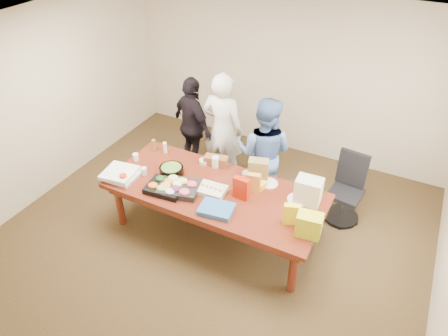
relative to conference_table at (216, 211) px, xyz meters
The scene contains 36 objects.
floor 0.39m from the conference_table, ahead, with size 5.50×5.00×0.02m, color #47301E.
ceiling 2.33m from the conference_table, ahead, with size 5.50×5.00×0.02m, color white.
wall_back 2.68m from the conference_table, 90.00° to the left, with size 5.50×0.04×2.70m, color beige.
wall_front 2.68m from the conference_table, 90.00° to the right, with size 5.50×0.04×2.70m, color beige.
wall_left 2.92m from the conference_table, behind, with size 0.04×5.00×2.70m, color beige.
conference_table is the anchor object (origin of this frame).
office_chair 1.81m from the conference_table, 36.11° to the left, with size 0.49×0.49×0.97m, color black.
person_center 1.34m from the conference_table, 112.95° to the left, with size 0.66×0.43×1.81m, color silver.
person_right 1.08m from the conference_table, 73.59° to the left, with size 0.82×0.64×1.68m, color #4B6AA3.
person_left 1.64m from the conference_table, 131.05° to the left, with size 0.94×0.39×1.60m, color black.
veggie_tray 0.75m from the conference_table, 151.59° to the right, with size 0.47×0.36×0.07m, color black.
fruit_tray 0.62m from the conference_table, 150.03° to the right, with size 0.50×0.39×0.08m, color black.
sheet_cake 0.41m from the conference_table, 102.03° to the right, with size 0.36×0.27×0.06m, color silver.
salad_bowl 0.80m from the conference_table, behind, with size 0.32×0.32×0.10m, color black.
chip_bag_blue 0.58m from the conference_table, 59.69° to the right, with size 0.40×0.30×0.06m, color #2D63A6.
chip_bag_red 0.64m from the conference_table, ahead, with size 0.20×0.08×0.29m, color #B31E06.
chip_bag_yellow 1.19m from the conference_table, ahead, with size 0.18×0.07×0.27m, color yellow.
chip_bag_orange 0.70m from the conference_table, 22.64° to the left, with size 0.17×0.08×0.27m, color gold.
mayo_jar 0.67m from the conference_table, 117.78° to the left, with size 0.10×0.10×0.16m, color white.
mustard_bottle 0.66m from the conference_table, 44.22° to the left, with size 0.06×0.06×0.18m, color yellow.
dressing_bottle 1.35m from the conference_table, 162.21° to the left, with size 0.06×0.06×0.18m, color olive.
ranch_bottle 1.21m from the conference_table, 158.09° to the left, with size 0.06×0.06×0.17m, color #EEEEC5.
banana_bunch 0.68m from the conference_table, 35.57° to the left, with size 0.26×0.15×0.09m, color yellow.
bread_loaf 0.71m from the conference_table, 116.94° to the left, with size 0.32×0.14×0.13m, color brown.
kraft_bag 0.79m from the conference_table, 43.84° to the left, with size 0.26×0.15×0.34m, color olive.
red_cup 1.28m from the conference_table, 159.43° to the right, with size 0.09×0.09×0.12m, color red.
clear_cup_a 1.09m from the conference_table, behind, with size 0.08×0.08×0.11m, color white.
clear_cup_b 1.36m from the conference_table, behind, with size 0.08×0.08×0.11m, color white.
pizza_box_lower 1.32m from the conference_table, 165.12° to the right, with size 0.40×0.40×0.05m, color silver.
pizza_box_upper 1.37m from the conference_table, 164.38° to the right, with size 0.40×0.40×0.05m, color white.
plate_a 1.12m from the conference_table, 15.59° to the left, with size 0.27×0.27×0.02m, color white.
plate_b 0.80m from the conference_table, 36.51° to the left, with size 0.24×0.24×0.01m, color white.
dip_bowl_a 0.65m from the conference_table, 61.68° to the left, with size 0.13×0.13×0.05m, color beige.
dip_bowl_b 0.72m from the conference_table, 132.73° to the left, with size 0.14×0.14×0.06m, color silver.
grocery_bag_white 1.28m from the conference_table, 15.34° to the left, with size 0.31×0.22×0.34m, color beige.
grocery_bag_yellow 1.42m from the conference_table, 10.14° to the right, with size 0.28×0.19×0.28m, color #CBDB20.
Camera 1 is at (1.99, -3.61, 4.04)m, focal length 33.09 mm.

